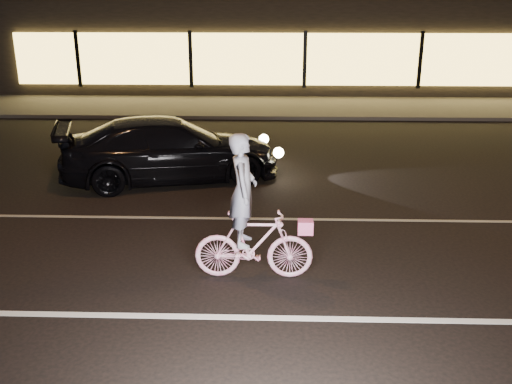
{
  "coord_description": "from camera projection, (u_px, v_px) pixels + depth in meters",
  "views": [
    {
      "loc": [
        -1.21,
        -8.05,
        4.04
      ],
      "look_at": [
        -1.48,
        0.6,
        1.03
      ],
      "focal_mm": 40.0,
      "sensor_mm": 36.0,
      "label": 1
    }
  ],
  "objects": [
    {
      "name": "lane_stripe_near",
      "position": [
        363.0,
        319.0,
        7.47
      ],
      "size": [
        60.0,
        0.12,
        0.01
      ],
      "primitive_type": "cube",
      "color": "silver",
      "rests_on": "ground"
    },
    {
      "name": "lane_stripe_far",
      "position": [
        336.0,
        220.0,
        10.77
      ],
      "size": [
        60.0,
        0.1,
        0.01
      ],
      "primitive_type": "cube",
      "color": "gray",
      "rests_on": "ground"
    },
    {
      "name": "sidewalk",
      "position": [
        306.0,
        107.0,
        21.14
      ],
      "size": [
        30.0,
        4.0,
        0.12
      ],
      "primitive_type": "cube",
      "color": "#383533",
      "rests_on": "ground"
    },
    {
      "name": "storefront",
      "position": [
        301.0,
        38.0,
        26.08
      ],
      "size": [
        25.4,
        8.42,
        4.2
      ],
      "color": "black",
      "rests_on": "ground"
    },
    {
      "name": "ground",
      "position": [
        349.0,
        268.0,
        8.89
      ],
      "size": [
        90.0,
        90.0,
        0.0
      ],
      "primitive_type": "plane",
      "color": "black",
      "rests_on": "ground"
    },
    {
      "name": "cyclist",
      "position": [
        251.0,
        229.0,
        8.34
      ],
      "size": [
        1.76,
        0.61,
        2.22
      ],
      "rotation": [
        0.0,
        0.0,
        1.57
      ],
      "color": "#E44486",
      "rests_on": "ground"
    },
    {
      "name": "sedan",
      "position": [
        171.0,
        149.0,
        12.89
      ],
      "size": [
        5.27,
        3.26,
        1.43
      ],
      "rotation": [
        0.0,
        0.0,
        1.85
      ],
      "color": "black",
      "rests_on": "ground"
    }
  ]
}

